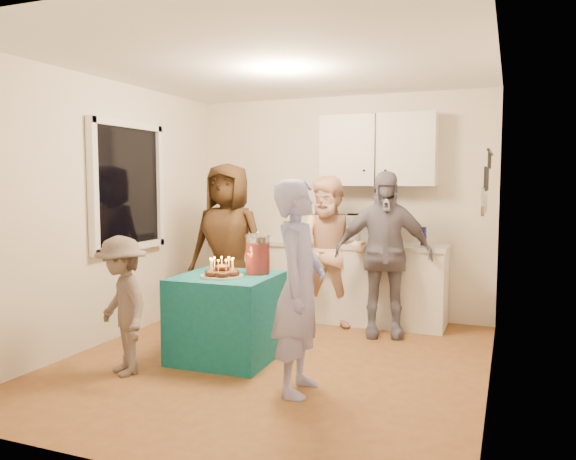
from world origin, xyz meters
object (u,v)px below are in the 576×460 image
at_px(man_birthday, 299,287).
at_px(woman_back_left, 228,245).
at_px(punch_jar, 258,255).
at_px(child_near_left, 122,305).
at_px(counter, 348,283).
at_px(party_table, 227,317).
at_px(woman_back_center, 331,252).
at_px(microwave, 372,229).
at_px(woman_back_right, 383,254).

xyz_separation_m(man_birthday, woman_back_left, (-1.41, 1.54, 0.09)).
distance_m(punch_jar, man_birthday, 0.98).
distance_m(man_birthday, child_near_left, 1.53).
bearing_deg(counter, punch_jar, -104.69).
distance_m(party_table, woman_back_center, 1.56).
relative_size(microwave, woman_back_right, 0.34).
height_order(counter, woman_back_right, woman_back_right).
height_order(counter, man_birthday, man_birthday).
relative_size(man_birthday, woman_back_right, 0.95).
height_order(counter, woman_back_center, woman_back_center).
height_order(woman_back_center, woman_back_right, woman_back_right).
height_order(counter, party_table, counter).
bearing_deg(woman_back_center, counter, 76.29).
bearing_deg(child_near_left, woman_back_right, 81.39).
distance_m(punch_jar, woman_back_center, 1.26).
height_order(punch_jar, man_birthday, man_birthday).
xyz_separation_m(microwave, party_table, (-0.91, -1.75, -0.69)).
bearing_deg(woman_back_right, punch_jar, -144.60).
height_order(woman_back_right, child_near_left, woman_back_right).
height_order(party_table, woman_back_right, woman_back_right).
xyz_separation_m(microwave, man_birthday, (-0.02, -2.27, -0.26)).
relative_size(microwave, woman_back_center, 0.35).
bearing_deg(woman_back_right, counter, 122.60).
bearing_deg(woman_back_left, woman_back_right, 7.03).
distance_m(man_birthday, woman_back_right, 1.81).
bearing_deg(woman_back_left, woman_back_center, 17.95).
xyz_separation_m(punch_jar, woman_back_center, (0.32, 1.21, -0.10)).
bearing_deg(man_birthday, punch_jar, 38.65).
bearing_deg(woman_back_left, party_table, -64.53).
xyz_separation_m(counter, woman_back_right, (0.51, -0.48, 0.42)).
height_order(man_birthday, woman_back_right, woman_back_right).
height_order(punch_jar, woman_back_center, woman_back_center).
relative_size(party_table, child_near_left, 0.74).
relative_size(microwave, child_near_left, 0.50).
bearing_deg(party_table, child_near_left, -131.59).
height_order(punch_jar, woman_back_left, woman_back_left).
xyz_separation_m(party_table, woman_back_left, (-0.52, 1.02, 0.52)).
relative_size(woman_back_left, child_near_left, 1.55).
height_order(woman_back_center, child_near_left, woman_back_center).
relative_size(punch_jar, woman_back_left, 0.19).
distance_m(punch_jar, woman_back_right, 1.43).
distance_m(woman_back_right, child_near_left, 2.65).
distance_m(counter, party_table, 1.86).
bearing_deg(woman_back_center, woman_back_right, -10.28).
bearing_deg(woman_back_center, man_birthday, -78.25).
distance_m(woman_back_left, woman_back_center, 1.13).
height_order(punch_jar, child_near_left, child_near_left).
relative_size(woman_back_left, woman_back_center, 1.08).
bearing_deg(party_table, woman_back_center, 68.87).
height_order(counter, child_near_left, child_near_left).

